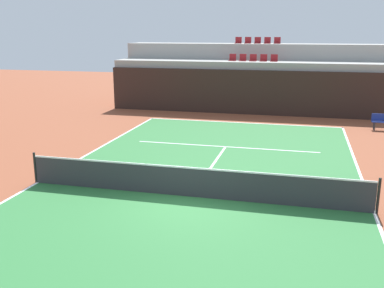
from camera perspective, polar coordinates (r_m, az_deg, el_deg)
name	(u,v)px	position (r m, az deg, el deg)	size (l,w,h in m)	color
ground_plane	(191,197)	(14.07, -0.18, -6.82)	(80.00, 80.00, 0.00)	brown
court_surface	(191,197)	(14.07, -0.18, -6.80)	(11.00, 24.00, 0.01)	#2D7238
baseline_far	(242,123)	(25.39, 6.51, 2.73)	(11.00, 0.10, 0.00)	white
sideline_left	(38,182)	(16.22, -19.25, -4.70)	(0.10, 24.00, 0.00)	white
sideline_right	(375,213)	(13.87, 22.46, -8.24)	(0.10, 24.00, 0.00)	white
service_line_far	(226,147)	(20.04, 4.35, -0.35)	(8.26, 0.10, 0.00)	white
centre_service_line	(211,167)	(17.02, 2.49, -3.00)	(0.10, 6.40, 0.00)	white
back_wall	(249,92)	(27.99, 7.39, 6.61)	(18.11, 0.30, 2.75)	black
stands_tier_lower	(252,86)	(29.29, 7.73, 7.39)	(18.11, 2.40, 3.21)	#9E9E99
stands_tier_upper	(256,75)	(31.61, 8.27, 8.83)	(18.11, 2.40, 4.25)	#9E9E99
seating_row_lower	(253,59)	(29.23, 7.87, 10.78)	(3.11, 0.44, 0.44)	maroon
seating_row_upper	(258,42)	(31.58, 8.44, 12.90)	(3.11, 0.44, 0.44)	maroon
tennis_net	(191,182)	(13.90, -0.18, -4.86)	(11.08, 0.08, 1.07)	black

